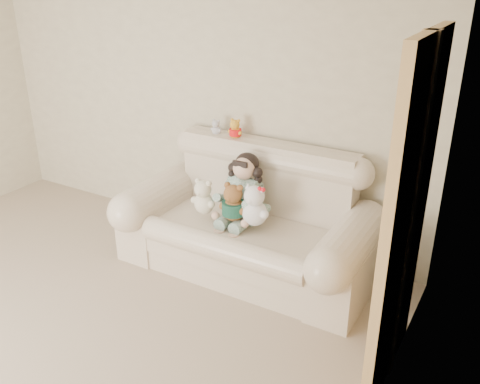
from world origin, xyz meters
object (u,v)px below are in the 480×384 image
sofa (246,214)px  cream_teddy (204,193)px  brown_teddy (234,199)px  white_cat (255,201)px  seated_child (245,187)px

sofa → cream_teddy: sofa is taller
brown_teddy → white_cat: (0.18, 0.02, 0.01)m
seated_child → white_cat: seated_child is taller
brown_teddy → cream_teddy: (-0.28, -0.01, -0.01)m
sofa → brown_teddy: size_ratio=5.60×
seated_child → cream_teddy: bearing=-132.6°
sofa → white_cat: (0.13, -0.10, 0.19)m
sofa → seated_child: (-0.06, 0.08, 0.20)m
seated_child → brown_teddy: seated_child is taller
sofa → brown_teddy: 0.21m
white_cat → brown_teddy: bearing=169.0°
white_cat → cream_teddy: 0.46m
cream_teddy → white_cat: bearing=10.3°
seated_child → cream_teddy: size_ratio=1.66×
sofa → cream_teddy: (-0.33, -0.13, 0.16)m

